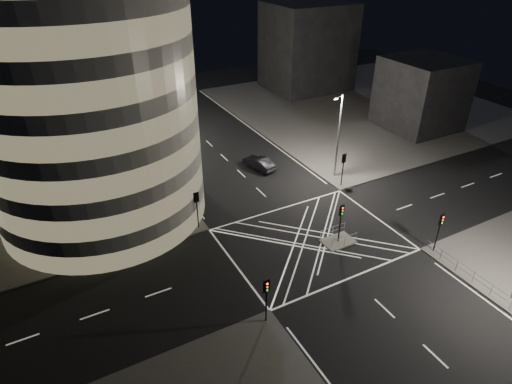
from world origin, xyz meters
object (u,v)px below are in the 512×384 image
street_lamp_left_near (170,159)px  traffic_signal_fr (343,164)px  traffic_signal_nr (440,226)px  traffic_signal_island (341,216)px  sedan (259,163)px  street_lamp_right_far (338,134)px  traffic_signal_nl (266,293)px  street_lamp_left_far (127,106)px  traffic_signal_fl (197,203)px  central_island (338,241)px

street_lamp_left_near → traffic_signal_fr: bearing=-15.9°
traffic_signal_nr → traffic_signal_island: bearing=142.1°
sedan → street_lamp_right_far: bearing=123.5°
traffic_signal_nr → street_lamp_right_far: (0.64, 15.80, 2.63)m
traffic_signal_nl → traffic_signal_island: (10.80, 5.30, 0.00)m
street_lamp_left_far → traffic_signal_island: bearing=-70.0°
traffic_signal_fl → street_lamp_right_far: (18.24, 2.20, 2.63)m
traffic_signal_nl → traffic_signal_nr: size_ratio=1.00×
traffic_signal_fr → street_lamp_left_far: 29.63m
traffic_signal_fr → sedan: size_ratio=0.87×
traffic_signal_island → street_lamp_left_far: street_lamp_left_far is taller
traffic_signal_fr → street_lamp_left_near: street_lamp_left_near is taller
traffic_signal_fr → street_lamp_right_far: bearing=73.9°
central_island → traffic_signal_fr: 11.10m
traffic_signal_nr → traffic_signal_island: same height
traffic_signal_nr → traffic_signal_nl: bearing=180.0°
traffic_signal_island → traffic_signal_nr: bearing=-37.9°
traffic_signal_fr → traffic_signal_island: size_ratio=1.00×
central_island → sedan: size_ratio=0.65×
central_island → traffic_signal_island: 2.84m
traffic_signal_fl → traffic_signal_nl: (0.00, -13.60, 0.00)m
traffic_signal_fl → traffic_signal_nl: same height
street_lamp_right_far → sedan: street_lamp_right_far is taller
street_lamp_left_near → street_lamp_left_far: bearing=90.0°
traffic_signal_nr → traffic_signal_island: size_ratio=1.00×
traffic_signal_nl → traffic_signal_fr: bearing=37.7°
street_lamp_left_far → sedan: street_lamp_left_far is taller
street_lamp_right_far → traffic_signal_fr: bearing=-106.1°
traffic_signal_nl → street_lamp_left_near: (-0.64, 18.80, 2.63)m
street_lamp_right_far → sedan: size_ratio=2.17×
traffic_signal_nr → traffic_signal_island: 8.62m
traffic_signal_fl → traffic_signal_island: (10.80, -8.30, 0.00)m
traffic_signal_fr → traffic_signal_island: (-6.80, -8.30, 0.00)m
traffic_signal_fr → central_island: bearing=-129.3°
central_island → traffic_signal_nr: 9.08m
central_island → sedan: 16.67m
central_island → traffic_signal_fl: traffic_signal_fl is taller
street_lamp_left_near → central_island: bearing=-49.7°
traffic_signal_fl → traffic_signal_island: size_ratio=1.00×
central_island → traffic_signal_fl: 13.91m
traffic_signal_fl → traffic_signal_nl: bearing=-90.0°
traffic_signal_nr → central_island: bearing=142.1°
traffic_signal_island → street_lamp_right_far: (7.44, 10.50, 2.63)m
street_lamp_left_near → street_lamp_right_far: (18.87, -3.00, 0.00)m
street_lamp_left_far → street_lamp_right_far: 28.23m
traffic_signal_nl → street_lamp_right_far: (18.24, 15.80, 2.63)m
street_lamp_left_near → street_lamp_right_far: size_ratio=1.00×
traffic_signal_nl → traffic_signal_fr: (17.60, 13.60, 0.00)m
traffic_signal_fl → traffic_signal_nr: size_ratio=1.00×
traffic_signal_fr → traffic_signal_nl: bearing=-142.3°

